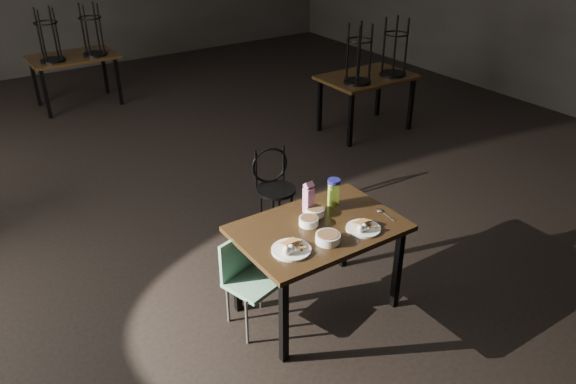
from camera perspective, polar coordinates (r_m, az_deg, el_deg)
main_table at (r=4.11m, az=3.13°, el=-4.40°), size 1.20×0.80×0.75m
plate_left at (r=3.78m, az=0.34°, el=-5.72°), size 0.27×0.27×0.09m
plate_right at (r=4.04m, az=7.67°, el=-3.55°), size 0.25×0.25×0.08m
bowl_near at (r=4.07m, az=2.12°, el=-2.95°), size 0.14×0.14×0.06m
bowl_far at (r=4.19m, az=2.75°, el=-1.94°), size 0.15×0.15×0.06m
bowl_big at (r=3.88m, az=4.07°, el=-4.67°), size 0.17×0.17×0.06m
juice_carton at (r=4.17m, az=2.10°, el=-0.66°), size 0.07×0.07×0.26m
water_bottle at (r=4.29m, az=4.65°, el=0.02°), size 0.13×0.13×0.22m
spoon at (r=4.29m, az=9.43°, el=-1.94°), size 0.05×0.20×0.01m
bentwood_chair at (r=5.26m, az=-1.48°, el=0.96°), size 0.40×0.39×0.78m
school_chair at (r=4.12m, az=-4.18°, el=-8.40°), size 0.41×0.41×0.72m
bg_table_right at (r=7.47m, az=8.26°, el=11.54°), size 1.20×0.80×1.48m
bg_table_far at (r=8.91m, az=-21.03°, el=12.76°), size 1.20×0.80×1.48m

